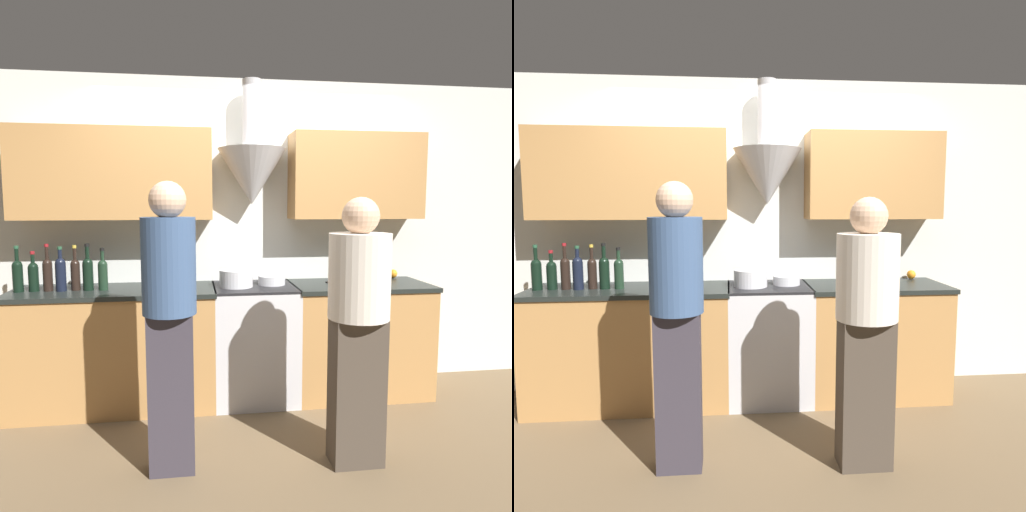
# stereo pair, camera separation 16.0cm
# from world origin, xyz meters

# --- Properties ---
(ground_plane) EXTENTS (12.00, 12.00, 0.00)m
(ground_plane) POSITION_xyz_m (0.00, 0.00, 0.00)
(ground_plane) COLOR brown
(wall_back) EXTENTS (8.40, 0.55, 2.60)m
(wall_back) POSITION_xyz_m (-0.07, 0.60, 1.48)
(wall_back) COLOR silver
(wall_back) RESTS_ON ground_plane
(counter_left) EXTENTS (1.54, 0.62, 0.92)m
(counter_left) POSITION_xyz_m (-1.08, 0.34, 0.46)
(counter_left) COLOR #B27F47
(counter_left) RESTS_ON ground_plane
(counter_right) EXTENTS (1.12, 0.62, 0.92)m
(counter_right) POSITION_xyz_m (0.87, 0.34, 0.46)
(counter_right) COLOR #B27F47
(counter_right) RESTS_ON ground_plane
(stove_range) EXTENTS (0.65, 0.60, 0.92)m
(stove_range) POSITION_xyz_m (0.00, 0.34, 0.47)
(stove_range) COLOR silver
(stove_range) RESTS_ON ground_plane
(wine_bottle_0) EXTENTS (0.08, 0.08, 0.34)m
(wine_bottle_0) POSITION_xyz_m (-1.77, 0.31, 1.06)
(wine_bottle_0) COLOR black
(wine_bottle_0) RESTS_ON counter_left
(wine_bottle_1) EXTENTS (0.07, 0.07, 0.30)m
(wine_bottle_1) POSITION_xyz_m (-1.66, 0.33, 1.04)
(wine_bottle_1) COLOR black
(wine_bottle_1) RESTS_ON counter_left
(wine_bottle_2) EXTENTS (0.07, 0.07, 0.35)m
(wine_bottle_2) POSITION_xyz_m (-1.56, 0.33, 1.06)
(wine_bottle_2) COLOR black
(wine_bottle_2) RESTS_ON counter_left
(wine_bottle_3) EXTENTS (0.08, 0.08, 0.33)m
(wine_bottle_3) POSITION_xyz_m (-1.46, 0.31, 1.06)
(wine_bottle_3) COLOR black
(wine_bottle_3) RESTS_ON counter_left
(wine_bottle_4) EXTENTS (0.07, 0.07, 0.34)m
(wine_bottle_4) POSITION_xyz_m (-1.36, 0.33, 1.06)
(wine_bottle_4) COLOR black
(wine_bottle_4) RESTS_ON counter_left
(wine_bottle_5) EXTENTS (0.08, 0.08, 0.35)m
(wine_bottle_5) POSITION_xyz_m (-1.27, 0.32, 1.06)
(wine_bottle_5) COLOR black
(wine_bottle_5) RESTS_ON counter_left
(wine_bottle_6) EXTENTS (0.07, 0.07, 0.32)m
(wine_bottle_6) POSITION_xyz_m (-1.16, 0.32, 1.05)
(wine_bottle_6) COLOR black
(wine_bottle_6) RESTS_ON counter_left
(stock_pot) EXTENTS (0.26, 0.26, 0.13)m
(stock_pot) POSITION_xyz_m (-0.15, 0.32, 0.99)
(stock_pot) COLOR silver
(stock_pot) RESTS_ON stove_range
(mixing_bowl) EXTENTS (0.22, 0.22, 0.07)m
(mixing_bowl) POSITION_xyz_m (0.15, 0.38, 0.96)
(mixing_bowl) COLOR silver
(mixing_bowl) RESTS_ON stove_range
(orange_fruit) EXTENTS (0.08, 0.08, 0.08)m
(orange_fruit) POSITION_xyz_m (1.27, 0.57, 0.96)
(orange_fruit) COLOR orange
(orange_fruit) RESTS_ON counter_right
(chefs_knife) EXTENTS (0.24, 0.13, 0.01)m
(chefs_knife) POSITION_xyz_m (0.72, 0.44, 0.93)
(chefs_knife) COLOR silver
(chefs_knife) RESTS_ON counter_right
(person_foreground_left) EXTENTS (0.31, 0.31, 1.70)m
(person_foreground_left) POSITION_xyz_m (-0.62, -0.63, 0.95)
(person_foreground_left) COLOR #38333D
(person_foreground_left) RESTS_ON ground_plane
(person_foreground_right) EXTENTS (0.36, 0.36, 1.61)m
(person_foreground_right) POSITION_xyz_m (0.48, -0.69, 0.88)
(person_foreground_right) COLOR #473D33
(person_foreground_right) RESTS_ON ground_plane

